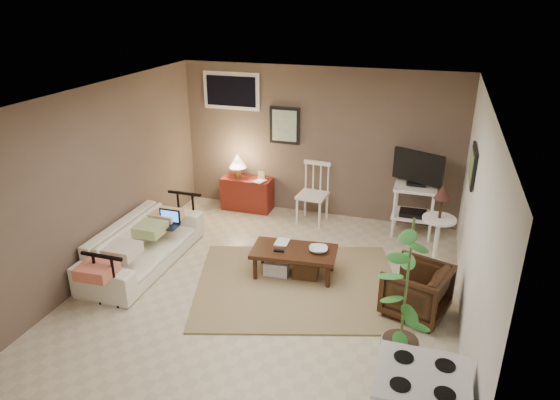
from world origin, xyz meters
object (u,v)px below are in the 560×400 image
(armchair, at_px, (416,288))
(spindle_chair, at_px, (313,195))
(red_console, at_px, (246,190))
(potted_plant, at_px, (406,292))
(side_table, at_px, (440,217))
(coffee_table, at_px, (293,260))
(tv_stand, at_px, (415,192))
(sofa, at_px, (143,238))

(armchair, bearing_deg, spindle_chair, -122.53)
(red_console, height_order, armchair, red_console)
(red_console, xyz_separation_m, potted_plant, (2.82, -3.21, 0.54))
(red_console, distance_m, potted_plant, 4.31)
(red_console, relative_size, side_table, 0.83)
(coffee_table, relative_size, spindle_chair, 1.16)
(spindle_chair, bearing_deg, side_table, -24.21)
(side_table, bearing_deg, spindle_chair, 155.79)
(coffee_table, bearing_deg, side_table, 25.91)
(red_console, relative_size, armchair, 1.45)
(red_console, distance_m, tv_stand, 2.77)
(sofa, distance_m, tv_stand, 3.95)
(coffee_table, bearing_deg, red_console, 126.32)
(sofa, distance_m, side_table, 3.92)
(sofa, height_order, spindle_chair, spindle_chair)
(red_console, bearing_deg, side_table, -18.15)
(red_console, bearing_deg, tv_stand, -2.75)
(armchair, bearing_deg, red_console, -109.73)
(red_console, bearing_deg, coffee_table, -53.68)
(coffee_table, xyz_separation_m, red_console, (-1.37, 1.86, 0.11))
(coffee_table, relative_size, tv_stand, 0.86)
(sofa, relative_size, spindle_chair, 2.10)
(side_table, relative_size, armchair, 1.74)
(side_table, xyz_separation_m, potted_plant, (-0.27, -2.20, 0.16))
(potted_plant, bearing_deg, sofa, 163.15)
(coffee_table, bearing_deg, potted_plant, -42.92)
(red_console, bearing_deg, potted_plant, -48.70)
(red_console, xyz_separation_m, spindle_chair, (1.19, -0.16, 0.12))
(sofa, height_order, tv_stand, tv_stand)
(side_table, bearing_deg, sofa, -162.89)
(side_table, xyz_separation_m, armchair, (-0.18, -1.21, -0.39))
(spindle_chair, bearing_deg, potted_plant, -61.87)
(coffee_table, xyz_separation_m, armchair, (1.55, -0.37, 0.11))
(spindle_chair, height_order, side_table, side_table)
(coffee_table, bearing_deg, sofa, -171.26)
(sofa, distance_m, armchair, 3.56)
(side_table, bearing_deg, armchair, -98.59)
(sofa, height_order, red_console, red_console)
(red_console, bearing_deg, sofa, -106.41)
(sofa, bearing_deg, tv_stand, -58.93)
(spindle_chair, distance_m, armchair, 2.69)
(coffee_table, bearing_deg, tv_stand, 51.49)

